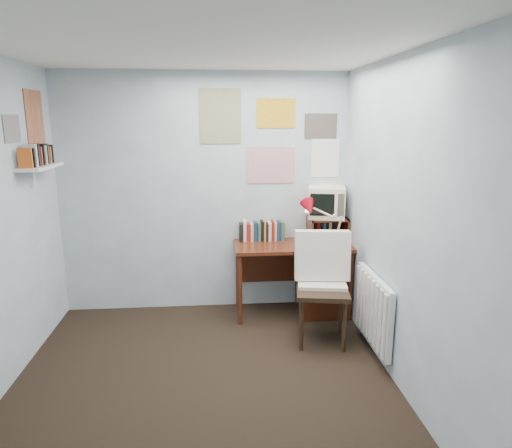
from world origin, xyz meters
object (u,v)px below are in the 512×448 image
(desk_lamp, at_px, (342,228))
(wall_shelf, at_px, (40,167))
(radiator, at_px, (373,309))
(desk, at_px, (317,276))
(desk_chair, at_px, (322,291))
(tv_riser, at_px, (327,229))
(crt_tv, at_px, (326,201))

(desk_lamp, relative_size, wall_shelf, 0.69)
(radiator, bearing_deg, desk, 107.24)
(desk_chair, relative_size, radiator, 1.24)
(tv_riser, distance_m, crt_tv, 0.30)
(tv_riser, distance_m, radiator, 1.15)
(desk, bearing_deg, desk_chair, -98.66)
(desk, distance_m, tv_riser, 0.51)
(desk_chair, height_order, desk_lamp, desk_lamp)
(desk, xyz_separation_m, wall_shelf, (-2.57, -0.38, 1.21))
(desk, relative_size, wall_shelf, 1.94)
(desk_chair, height_order, crt_tv, crt_tv)
(desk, relative_size, tv_riser, 3.00)
(crt_tv, bearing_deg, radiator, -67.50)
(desk_chair, bearing_deg, tv_riser, 83.51)
(tv_riser, distance_m, wall_shelf, 2.83)
(desk, bearing_deg, crt_tv, 51.83)
(desk, bearing_deg, desk_lamp, -46.60)
(desk, bearing_deg, tv_riser, 42.96)
(crt_tv, bearing_deg, desk_lamp, -62.35)
(desk, xyz_separation_m, radiator, (0.29, -0.93, 0.01))
(desk_lamp, bearing_deg, wall_shelf, -156.52)
(desk, relative_size, crt_tv, 3.20)
(crt_tv, height_order, wall_shelf, wall_shelf)
(radiator, xyz_separation_m, wall_shelf, (-2.86, 0.55, 1.20))
(desk_lamp, xyz_separation_m, radiator, (0.10, -0.73, -0.55))
(tv_riser, height_order, wall_shelf, wall_shelf)
(desk, height_order, desk_chair, desk_chair)
(desk, height_order, tv_riser, tv_riser)
(desk_chair, relative_size, tv_riser, 2.48)
(crt_tv, relative_size, radiator, 0.47)
(desk, xyz_separation_m, tv_riser, (0.12, 0.11, 0.48))
(tv_riser, height_order, radiator, tv_riser)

